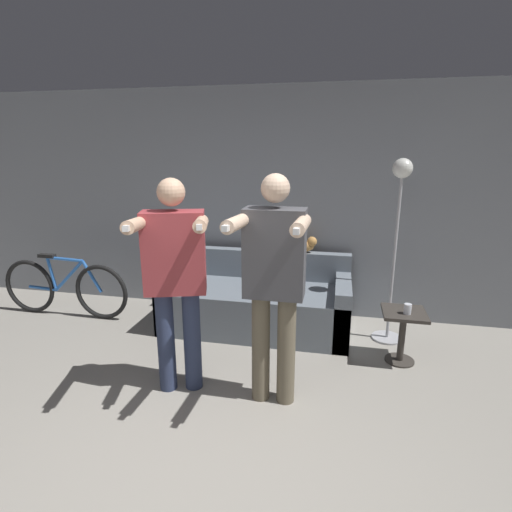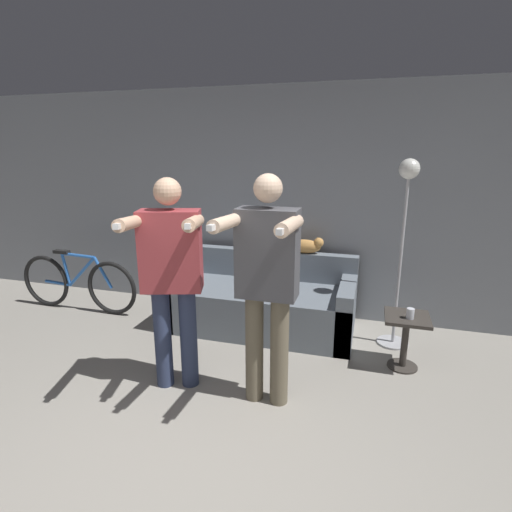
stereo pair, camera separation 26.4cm
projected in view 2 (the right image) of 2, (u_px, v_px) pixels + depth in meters
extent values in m
plane|color=gray|center=(173.00, 488.00, 2.34)|extent=(16.00, 16.00, 0.00)
cube|color=gray|center=(282.00, 205.00, 4.60)|extent=(10.00, 0.05, 2.60)
cube|color=slate|center=(260.00, 308.00, 4.37)|extent=(2.00, 0.89, 0.47)
cube|color=slate|center=(269.00, 264.00, 4.62)|extent=(2.00, 0.14, 0.32)
cube|color=slate|center=(184.00, 293.00, 4.60)|extent=(0.16, 0.89, 0.61)
cube|color=slate|center=(347.00, 311.00, 4.11)|extent=(0.16, 0.89, 0.61)
cylinder|color=#2D3856|center=(163.00, 338.00, 3.27)|extent=(0.14, 0.14, 0.84)
cylinder|color=#2D3856|center=(189.00, 338.00, 3.27)|extent=(0.14, 0.14, 0.84)
cube|color=#9E383D|center=(171.00, 251.00, 3.08)|extent=(0.51, 0.35, 0.63)
sphere|color=#D8AD8C|center=(167.00, 191.00, 2.96)|extent=(0.21, 0.21, 0.21)
cylinder|color=#D8AD8C|center=(130.00, 223.00, 2.76)|extent=(0.24, 0.51, 0.14)
cube|color=white|center=(118.00, 226.00, 2.52)|extent=(0.07, 0.13, 0.05)
cylinder|color=#D8AD8C|center=(194.00, 223.00, 2.77)|extent=(0.24, 0.51, 0.14)
cube|color=white|center=(188.00, 226.00, 2.52)|extent=(0.07, 0.13, 0.05)
cylinder|color=#6B604C|center=(254.00, 348.00, 3.08)|extent=(0.14, 0.14, 0.87)
cylinder|color=#6B604C|center=(279.00, 351.00, 3.03)|extent=(0.14, 0.14, 0.87)
cube|color=#4C4C51|center=(267.00, 254.00, 2.86)|extent=(0.44, 0.22, 0.65)
sphere|color=beige|center=(268.00, 188.00, 2.74)|extent=(0.20, 0.20, 0.20)
cylinder|color=beige|center=(227.00, 222.00, 2.62)|extent=(0.09, 0.50, 0.12)
cube|color=white|center=(213.00, 227.00, 2.38)|extent=(0.04, 0.12, 0.04)
cylinder|color=beige|center=(290.00, 226.00, 2.50)|extent=(0.09, 0.50, 0.12)
cube|color=white|center=(281.00, 231.00, 2.27)|extent=(0.04, 0.12, 0.04)
ellipsoid|color=tan|center=(305.00, 246.00, 4.45)|extent=(0.36, 0.15, 0.15)
sphere|color=tan|center=(319.00, 243.00, 4.39)|extent=(0.11, 0.11, 0.11)
ellipsoid|color=tan|center=(289.00, 249.00, 4.53)|extent=(0.20, 0.04, 0.04)
cone|color=tan|center=(317.00, 239.00, 4.37)|extent=(0.03, 0.03, 0.03)
cone|color=tan|center=(317.00, 238.00, 4.40)|extent=(0.03, 0.03, 0.03)
cylinder|color=#B2B2B7|center=(392.00, 342.00, 4.07)|extent=(0.31, 0.31, 0.02)
cylinder|color=#B2B2B7|center=(400.00, 264.00, 3.86)|extent=(0.03, 0.03, 1.69)
sphere|color=white|center=(409.00, 169.00, 3.62)|extent=(0.19, 0.19, 0.19)
cylinder|color=#38332D|center=(402.00, 366.00, 3.63)|extent=(0.27, 0.27, 0.02)
cylinder|color=#38332D|center=(405.00, 343.00, 3.58)|extent=(0.06, 0.06, 0.47)
cube|color=#38332D|center=(407.00, 318.00, 3.51)|extent=(0.38, 0.38, 0.03)
cylinder|color=silver|center=(410.00, 314.00, 3.44)|extent=(0.07, 0.07, 0.09)
torus|color=black|center=(112.00, 288.00, 4.72)|extent=(0.66, 0.05, 0.66)
torus|color=black|center=(46.00, 281.00, 4.97)|extent=(0.66, 0.05, 0.66)
cylinder|color=blue|center=(82.00, 271.00, 4.78)|extent=(0.42, 0.04, 0.40)
cylinder|color=blue|center=(66.00, 269.00, 4.84)|extent=(0.10, 0.04, 0.40)
cylinder|color=blue|center=(78.00, 255.00, 4.73)|extent=(0.46, 0.04, 0.05)
cylinder|color=blue|center=(58.00, 283.00, 4.93)|extent=(0.36, 0.04, 0.05)
cylinder|color=blue|center=(103.00, 273.00, 4.69)|extent=(0.23, 0.04, 0.38)
cube|color=black|center=(62.00, 252.00, 4.79)|extent=(0.20, 0.07, 0.04)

